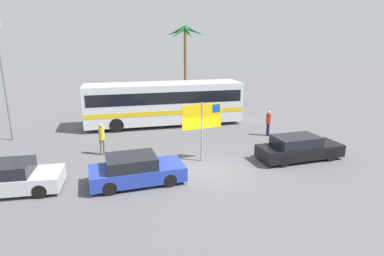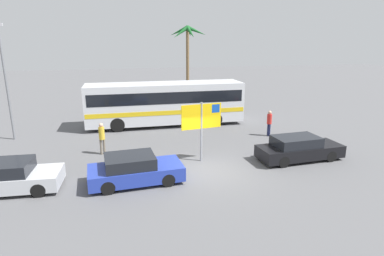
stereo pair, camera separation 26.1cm
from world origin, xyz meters
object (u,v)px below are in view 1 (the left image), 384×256
(ferry_sign, at_px, (203,119))
(car_silver, at_px, (11,178))
(car_blue, at_px, (136,170))
(pedestrian_crossing_lot, at_px, (268,121))
(car_black, at_px, (299,148))
(pedestrian_by_bus, at_px, (102,136))
(bus_front_coach, at_px, (164,102))

(ferry_sign, distance_m, car_silver, 9.16)
(car_blue, relative_size, pedestrian_crossing_lot, 2.49)
(car_black, xyz_separation_m, car_blue, (-8.78, -0.96, 0.00))
(car_blue, relative_size, pedestrian_by_bus, 2.36)
(car_black, height_order, pedestrian_by_bus, pedestrian_by_bus)
(car_silver, distance_m, car_blue, 5.20)
(bus_front_coach, relative_size, car_blue, 2.69)
(ferry_sign, bearing_deg, bus_front_coach, 87.42)
(car_black, bearing_deg, car_silver, 178.89)
(ferry_sign, bearing_deg, pedestrian_crossing_lot, 23.83)
(car_silver, bearing_deg, car_blue, -1.13)
(ferry_sign, xyz_separation_m, car_black, (5.11, -1.02, -1.69))
(pedestrian_by_bus, bearing_deg, car_silver, 115.22)
(ferry_sign, xyz_separation_m, pedestrian_crossing_lot, (5.55, 3.48, -1.30))
(car_black, relative_size, car_silver, 1.17)
(car_silver, height_order, pedestrian_crossing_lot, pedestrian_crossing_lot)
(bus_front_coach, distance_m, ferry_sign, 8.04)
(pedestrian_by_bus, height_order, pedestrian_crossing_lot, pedestrian_by_bus)
(ferry_sign, height_order, car_silver, ferry_sign)
(car_black, bearing_deg, pedestrian_crossing_lot, 80.80)
(car_silver, xyz_separation_m, pedestrian_by_bus, (3.63, 3.87, 0.45))
(bus_front_coach, xyz_separation_m, pedestrian_by_bus, (-4.44, -5.73, -0.70))
(pedestrian_crossing_lot, bearing_deg, car_black, -98.86)
(car_black, distance_m, pedestrian_crossing_lot, 4.54)
(car_black, bearing_deg, ferry_sign, 165.15)
(bus_front_coach, bearing_deg, car_silver, -130.03)
(car_black, bearing_deg, pedestrian_by_bus, 158.86)
(car_silver, bearing_deg, car_black, 5.38)
(pedestrian_by_bus, distance_m, pedestrian_crossing_lot, 10.85)
(bus_front_coach, xyz_separation_m, car_silver, (-8.06, -9.60, -1.15))
(ferry_sign, height_order, pedestrian_crossing_lot, ferry_sign)
(ferry_sign, height_order, pedestrian_by_bus, ferry_sign)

